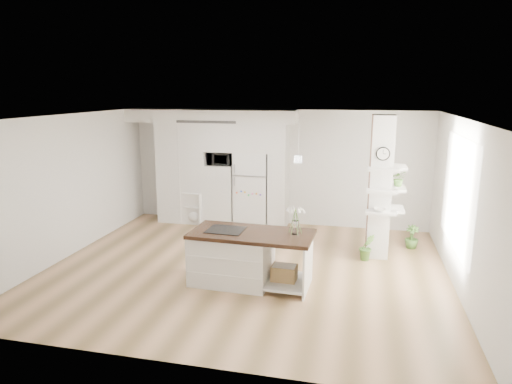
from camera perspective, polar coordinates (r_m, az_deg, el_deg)
floor at (r=8.31m, az=-1.25°, el=-9.56°), size 7.00×6.00×0.01m
room at (r=7.80m, az=-1.31°, el=3.16°), size 7.04×6.04×2.72m
cabinet_wall at (r=10.79m, az=-5.27°, el=3.90°), size 4.00×0.71×2.70m
refrigerator at (r=10.67m, az=-0.46°, el=0.40°), size 0.78×0.69×1.75m
column at (r=8.78m, az=15.81°, el=0.41°), size 0.69×0.90×2.70m
window at (r=8.08m, az=23.94°, el=-0.18°), size 0.00×2.40×2.40m
pendant_light at (r=7.68m, az=11.40°, el=4.75°), size 0.12×0.12×0.10m
kitchen_island at (r=7.60m, az=-2.18°, el=-7.97°), size 2.02×1.02×1.46m
bookshelf at (r=11.03m, az=-7.84°, el=-2.20°), size 0.71×0.50×0.77m
floor_plant_a at (r=8.86m, az=13.69°, el=-6.69°), size 0.35×0.31×0.52m
floor_plant_b at (r=9.78m, az=18.90°, el=-5.34°), size 0.27×0.27×0.47m
microwave at (r=10.69m, az=-4.47°, el=4.17°), size 0.54×0.37×0.30m
shelf_plant at (r=8.93m, az=17.44°, el=1.64°), size 0.27×0.23×0.30m
decor_bowl at (r=8.63m, az=15.22°, el=-2.15°), size 0.22×0.22×0.05m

